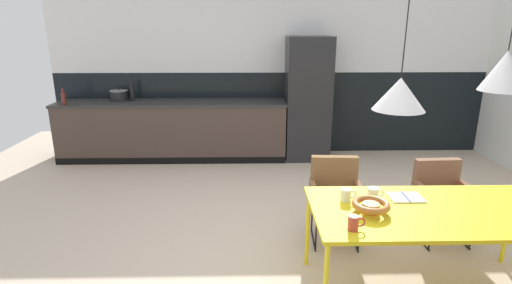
% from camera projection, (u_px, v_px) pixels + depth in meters
% --- Properties ---
extents(ground_plane, '(9.15, 9.15, 0.00)m').
position_uv_depth(ground_plane, '(297.00, 259.00, 3.63)').
color(ground_plane, beige).
extents(back_wall_splashback_dark, '(7.04, 0.12, 1.32)m').
position_uv_depth(back_wall_splashback_dark, '(275.00, 112.00, 6.56)').
color(back_wall_splashback_dark, black).
rests_on(back_wall_splashback_dark, ground).
extents(back_wall_panel_upper, '(7.04, 0.12, 1.32)m').
position_uv_depth(back_wall_panel_upper, '(276.00, 30.00, 6.18)').
color(back_wall_panel_upper, white).
rests_on(back_wall_panel_upper, back_wall_splashback_dark).
extents(kitchen_counter, '(3.53, 0.63, 0.91)m').
position_uv_depth(kitchen_counter, '(173.00, 130.00, 6.24)').
color(kitchen_counter, '#45362E').
rests_on(kitchen_counter, ground).
extents(refrigerator_column, '(0.67, 0.60, 1.89)m').
position_uv_depth(refrigerator_column, '(308.00, 99.00, 6.14)').
color(refrigerator_column, '#232326').
rests_on(refrigerator_column, ground).
extents(dining_table, '(1.84, 0.90, 0.73)m').
position_uv_depth(dining_table, '(434.00, 214.00, 2.97)').
color(dining_table, yellow).
rests_on(dining_table, ground).
extents(armchair_corner_seat, '(0.51, 0.49, 0.78)m').
position_uv_depth(armchair_corner_seat, '(441.00, 191.00, 3.89)').
color(armchair_corner_seat, brown).
rests_on(armchair_corner_seat, ground).
extents(armchair_by_stool, '(0.51, 0.50, 0.81)m').
position_uv_depth(armchair_by_stool, '(335.00, 190.00, 3.86)').
color(armchair_by_stool, brown).
rests_on(armchair_by_stool, ground).
extents(fruit_bowl, '(0.28, 0.28, 0.09)m').
position_uv_depth(fruit_bowl, '(371.00, 205.00, 2.90)').
color(fruit_bowl, '#B2662D').
rests_on(fruit_bowl, dining_table).
extents(open_book, '(0.26, 0.20, 0.02)m').
position_uv_depth(open_book, '(406.00, 197.00, 3.15)').
color(open_book, white).
rests_on(open_book, dining_table).
extents(mug_short_terracotta, '(0.13, 0.09, 0.09)m').
position_uv_depth(mug_short_terracotta, '(373.00, 193.00, 3.12)').
color(mug_short_terracotta, white).
rests_on(mug_short_terracotta, dining_table).
extents(mug_wide_latte, '(0.13, 0.08, 0.10)m').
position_uv_depth(mug_wide_latte, '(346.00, 195.00, 3.09)').
color(mug_wide_latte, white).
rests_on(mug_wide_latte, dining_table).
extents(mug_tall_blue, '(0.12, 0.07, 0.10)m').
position_uv_depth(mug_tall_blue, '(354.00, 223.00, 2.65)').
color(mug_tall_blue, '#B23D33').
rests_on(mug_tall_blue, dining_table).
extents(cooking_pot, '(0.27, 0.27, 0.18)m').
position_uv_depth(cooking_pot, '(119.00, 95.00, 6.18)').
color(cooking_pot, black).
rests_on(cooking_pot, kitchen_counter).
extents(bottle_vinegar_dark, '(0.07, 0.07, 0.31)m').
position_uv_depth(bottle_vinegar_dark, '(132.00, 92.00, 6.14)').
color(bottle_vinegar_dark, black).
rests_on(bottle_vinegar_dark, kitchen_counter).
extents(bottle_oil_tall, '(0.06, 0.06, 0.24)m').
position_uv_depth(bottle_oil_tall, '(64.00, 98.00, 5.85)').
color(bottle_oil_tall, maroon).
rests_on(bottle_oil_tall, kitchen_counter).
extents(pendant_lamp_over_table_near, '(0.35, 0.35, 1.09)m').
position_uv_depth(pendant_lamp_over_table_near, '(400.00, 94.00, 2.68)').
color(pendant_lamp_over_table_near, black).
extents(pendant_lamp_over_table_far, '(0.31, 0.31, 0.97)m').
position_uv_depth(pendant_lamp_over_table_far, '(505.00, 71.00, 2.71)').
color(pendant_lamp_over_table_far, black).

